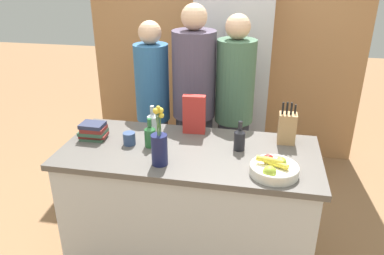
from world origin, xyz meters
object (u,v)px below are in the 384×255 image
refrigerator (233,81)px  bottle_oil (153,123)px  flower_vase (159,146)px  bottle_vinegar (240,139)px  bottle_wine (150,136)px  person_in_blue (194,99)px  knife_block (287,128)px  fruit_bowl (274,168)px  person_at_sink (153,103)px  cereal_box (194,114)px  coffee_mug (129,138)px  person_in_red_tee (234,104)px  book_stack (93,131)px

refrigerator → bottle_oil: (-0.46, -1.28, 0.04)m
flower_vase → bottle_vinegar: (0.46, 0.29, -0.04)m
bottle_wine → person_in_blue: 0.73m
flower_vase → bottle_oil: bearing=111.9°
knife_block → bottle_oil: bearing=-177.9°
knife_block → bottle_wine: (-0.90, -0.24, -0.03)m
knife_block → flower_vase: size_ratio=0.77×
fruit_bowl → bottle_vinegar: (-0.23, 0.28, 0.04)m
refrigerator → person_in_blue: 0.81m
refrigerator → person_at_sink: size_ratio=1.16×
person_in_blue → fruit_bowl: bearing=-80.0°
refrigerator → person_in_blue: size_ratio=1.07×
flower_vase → person_at_sink: size_ratio=0.24×
person_at_sink → flower_vase: bearing=-74.0°
flower_vase → cereal_box: flower_vase is taller
knife_block → flower_vase: flower_vase is taller
cereal_box → coffee_mug: bearing=-145.4°
refrigerator → coffee_mug: 1.59m
cereal_box → coffee_mug: 0.49m
bottle_wine → person_at_sink: person_at_sink is taller
bottle_vinegar → person_in_red_tee: size_ratio=0.12×
person_in_blue → person_in_red_tee: size_ratio=1.04×
knife_block → bottle_oil: size_ratio=1.40×
bottle_wine → flower_vase: bearing=-59.9°
flower_vase → coffee_mug: flower_vase is taller
refrigerator → person_at_sink: 0.97m
fruit_bowl → bottle_oil: bottle_oil is taller
flower_vase → coffee_mug: bearing=141.2°
coffee_mug → bottle_oil: bottle_oil is taller
coffee_mug → bottle_vinegar: (0.74, 0.07, 0.04)m
bottle_wine → cereal_box: bearing=48.1°
flower_vase → person_in_red_tee: bearing=69.3°
bottle_oil → person_at_sink: 0.56m
person_in_blue → flower_vase: bearing=-117.5°
coffee_mug → person_in_blue: (0.31, 0.71, 0.06)m
bottle_oil → person_in_blue: 0.55m
coffee_mug → flower_vase: bearing=-38.8°
refrigerator → person_in_blue: (-0.25, -0.77, 0.05)m
bottle_oil → bottle_vinegar: 0.65m
flower_vase → person_at_sink: 1.02m
cereal_box → person_at_sink: person_at_sink is taller
cereal_box → bottle_wine: bearing=-131.9°
coffee_mug → person_at_sink: size_ratio=0.07×
refrigerator → fruit_bowl: bearing=-76.6°
cereal_box → book_stack: size_ratio=1.45×
flower_vase → bottle_oil: flower_vase is taller
bottle_vinegar → refrigerator: bearing=97.2°
knife_block → person_in_blue: (-0.74, 0.47, -0.01)m
coffee_mug → knife_block: bearing=12.7°
person_at_sink → person_in_red_tee: (0.70, 0.01, 0.03)m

